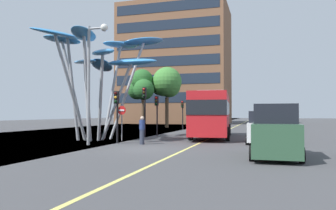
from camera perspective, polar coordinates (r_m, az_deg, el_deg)
The scene contains 15 objects.
ground at distance 17.72m, azimuth -6.16°, elevation -7.66°, with size 120.00×240.00×0.10m.
red_bus at distance 25.52m, azimuth 7.55°, elevation -1.28°, with size 3.37×9.85×3.56m.
leaf_sculpture at distance 24.32m, azimuth -11.57°, elevation 8.37°, with size 9.31×9.97×7.88m.
traffic_light_kerb_near at distance 20.90m, azimuth -8.89°, elevation -0.05°, with size 0.28×0.42×3.27m.
traffic_light_kerb_far at distance 25.63m, azimuth -4.09°, elevation 0.65°, with size 0.28×0.42×3.89m.
traffic_light_island_mid at distance 27.56m, azimuth -1.97°, elevation -0.33°, with size 0.28×0.42×3.32m.
traffic_light_opposite at distance 37.78m, azimuth 2.53°, elevation -0.64°, with size 0.28×0.42×3.33m.
car_parked_near at distance 14.70m, azimuth 18.06°, elevation -4.58°, with size 2.02×4.54×2.25m.
car_parked_mid at distance 21.32m, azimuth 16.16°, elevation -3.90°, with size 1.99×3.90×2.01m.
street_lamp at distance 19.97m, azimuth -12.88°, elevation 6.27°, with size 1.31×0.44×7.11m.
tree_pavement_near at distance 42.09m, azimuth -4.69°, elevation 3.29°, with size 4.15×4.33×7.56m.
tree_pavement_far at distance 43.17m, azimuth -0.35°, elevation 3.63°, with size 4.56×5.07×7.86m.
pedestrian at distance 19.94m, azimuth -4.53°, elevation -4.38°, with size 0.34×0.34×1.70m.
no_entry_sign at distance 22.59m, azimuth -8.02°, elevation -2.15°, with size 0.60×0.12×2.38m.
backdrop_building at distance 64.85m, azimuth 1.44°, elevation 6.83°, with size 20.09×13.97×22.47m.
Camera 1 is at (6.04, -16.29, 1.86)m, focal length 35.15 mm.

